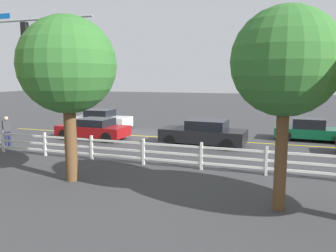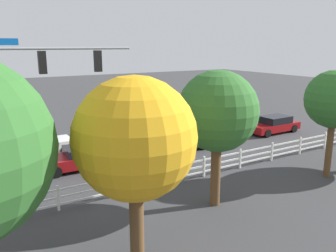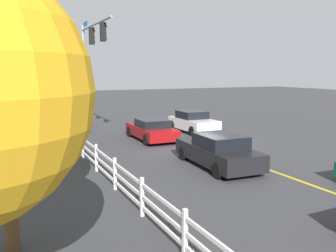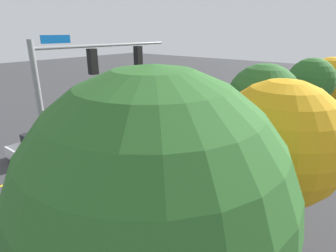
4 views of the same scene
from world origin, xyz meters
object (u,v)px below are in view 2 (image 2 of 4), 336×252
at_px(car_1, 179,139).
at_px(car_2, 80,158).
at_px(car_4, 39,145).
at_px(car_3, 274,125).
at_px(car_0, 214,121).
at_px(tree_1, 334,100).
at_px(pedestrian, 32,185).
at_px(tree_0, 135,139).
at_px(tree_2, 218,112).

distance_m(car_1, car_2, 6.96).
bearing_deg(car_4, car_1, -23.57).
xyz_separation_m(car_1, car_3, (-9.17, -0.00, -0.04)).
bearing_deg(car_0, tree_1, -95.57).
bearing_deg(car_2, car_0, -162.21).
xyz_separation_m(car_2, pedestrian, (3.25, 3.63, 0.30)).
distance_m(car_3, car_4, 18.01).
bearing_deg(pedestrian, car_2, 80.04).
height_order(car_0, tree_1, tree_1).
bearing_deg(car_0, car_2, -161.21).
distance_m(tree_0, tree_2, 5.52).
bearing_deg(tree_2, tree_1, 176.40).
relative_size(car_1, tree_0, 0.78).
relative_size(car_0, tree_2, 0.73).
height_order(car_1, car_2, car_1).
bearing_deg(car_1, car_3, -176.77).
bearing_deg(tree_0, car_0, -135.51).
relative_size(pedestrian, tree_0, 0.27).
bearing_deg(tree_1, car_4, -43.49).
relative_size(car_0, pedestrian, 2.59).
xyz_separation_m(car_0, tree_0, (14.06, 13.81, 3.64)).
distance_m(car_2, tree_1, 14.25).
relative_size(car_2, pedestrian, 2.64).
xyz_separation_m(pedestrian, tree_0, (-1.99, 6.46, 3.35)).
distance_m(car_0, pedestrian, 17.64).
bearing_deg(car_4, car_2, -68.68).
bearing_deg(tree_1, pedestrian, -17.72).
distance_m(car_0, tree_0, 20.04).
height_order(car_2, tree_0, tree_0).
bearing_deg(car_4, tree_1, -44.35).
distance_m(car_0, car_2, 13.32).
bearing_deg(tree_0, tree_2, -154.86).
relative_size(car_0, car_1, 0.91).
height_order(car_1, tree_0, tree_0).
relative_size(car_3, car_4, 1.12).
xyz_separation_m(car_3, pedestrian, (19.38, 3.83, 0.26)).
height_order(car_2, car_4, car_4).
bearing_deg(car_1, car_2, 4.84).
bearing_deg(pedestrian, car_1, 52.41).
relative_size(car_4, tree_2, 0.68).
bearing_deg(car_0, car_4, -177.54).
xyz_separation_m(car_2, car_4, (1.53, -3.75, 0.06)).
relative_size(car_4, tree_0, 0.67).
xyz_separation_m(pedestrian, tree_1, (-14.32, 4.58, 3.29)).
relative_size(car_4, tree_1, 0.71).
height_order(car_3, tree_0, tree_0).
distance_m(car_0, tree_2, 15.04).
bearing_deg(tree_2, car_4, -65.40).
relative_size(car_2, car_3, 0.97).
relative_size(car_1, car_2, 1.08).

